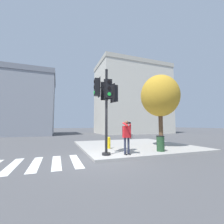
% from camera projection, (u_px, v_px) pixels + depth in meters
% --- Properties ---
extents(ground_plane, '(160.00, 160.00, 0.00)m').
position_uv_depth(ground_plane, '(102.00, 160.00, 7.08)').
color(ground_plane, '#4C4C4F').
extents(sidewalk_corner, '(8.00, 8.00, 0.13)m').
position_uv_depth(sidewalk_corner, '(133.00, 146.00, 11.56)').
color(sidewalk_corner, '#9E9B96').
rests_on(sidewalk_corner, ground_plane).
extents(crosswalk_stripes, '(4.57, 2.78, 0.01)m').
position_uv_depth(crosswalk_stripes, '(24.00, 165.00, 6.19)').
color(crosswalk_stripes, silver).
rests_on(crosswalk_stripes, ground_plane).
extents(traffic_signal_pole, '(1.34, 1.34, 4.49)m').
position_uv_depth(traffic_signal_pole, '(106.00, 97.00, 7.83)').
color(traffic_signal_pole, black).
rests_on(traffic_signal_pole, sidewalk_corner).
extents(person_photographer, '(0.58, 0.54, 1.75)m').
position_uv_depth(person_photographer, '(127.00, 134.00, 7.80)').
color(person_photographer, black).
rests_on(person_photographer, sidewalk_corner).
extents(street_tree, '(2.75, 2.75, 5.16)m').
position_uv_depth(street_tree, '(160.00, 96.00, 10.89)').
color(street_tree, brown).
rests_on(street_tree, sidewalk_corner).
extents(fire_hydrant, '(0.20, 0.26, 0.75)m').
position_uv_depth(fire_hydrant, '(109.00, 143.00, 9.68)').
color(fire_hydrant, yellow).
rests_on(fire_hydrant, sidewalk_corner).
extents(trash_bin, '(0.46, 0.46, 0.90)m').
position_uv_depth(trash_bin, '(160.00, 143.00, 8.69)').
color(trash_bin, '#234728').
rests_on(trash_bin, sidewalk_corner).
extents(building_right, '(14.52, 8.68, 14.13)m').
position_uv_depth(building_right, '(132.00, 99.00, 31.23)').
color(building_right, beige).
rests_on(building_right, ground_plane).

